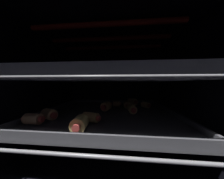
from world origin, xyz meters
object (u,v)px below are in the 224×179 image
at_px(oven_rack_lower, 109,116).
at_px(pig_in_blanket_lower_8, 91,117).
at_px(baking_tray_lower, 109,113).
at_px(pig_in_blanket_lower_5, 132,102).
at_px(pig_in_blanket_lower_4, 146,105).
at_px(heating_element, 109,39).
at_px(pig_in_blanket_upper_0, 58,72).
at_px(pig_in_blanket_upper_4, 86,76).
at_px(pig_in_blanket_lower_9, 116,104).
at_px(oven_rack_upper, 109,80).
at_px(pig_in_blanket_lower_0, 127,104).
at_px(pig_in_blanket_lower_6, 49,114).
at_px(pig_in_blanket_lower_3, 80,124).
at_px(pig_in_blanket_lower_1, 132,109).
at_px(pig_in_blanket_upper_2, 59,70).
at_px(pig_in_blanket_upper_5, 144,75).
at_px(baking_tray_upper, 109,78).
at_px(pig_in_blanket_upper_1, 147,72).
at_px(pig_in_blanket_upper_3, 114,75).
at_px(pig_in_blanket_lower_7, 106,106).
at_px(pig_in_blanket_lower_2, 33,119).

xyz_separation_m(oven_rack_lower, pig_in_blanket_lower_8, (-0.04, -0.10, 0.03)).
height_order(baking_tray_lower, pig_in_blanket_lower_5, pig_in_blanket_lower_5).
bearing_deg(pig_in_blanket_lower_4, heating_element, -150.61).
bearing_deg(pig_in_blanket_lower_8, pig_in_blanket_lower_4, 44.79).
bearing_deg(pig_in_blanket_upper_0, pig_in_blanket_upper_4, 85.41).
relative_size(pig_in_blanket_lower_9, oven_rack_upper, 0.09).
bearing_deg(pig_in_blanket_lower_0, pig_in_blanket_upper_0, -145.75).
relative_size(pig_in_blanket_lower_5, pig_in_blanket_lower_6, 0.91).
distance_m(pig_in_blanket_lower_3, pig_in_blanket_lower_5, 0.33).
height_order(pig_in_blanket_lower_1, pig_in_blanket_lower_4, pig_in_blanket_lower_1).
bearing_deg(pig_in_blanket_upper_0, pig_in_blanket_lower_1, 17.90).
bearing_deg(oven_rack_upper, pig_in_blanket_upper_2, -139.13).
bearing_deg(pig_in_blanket_lower_8, pig_in_blanket_lower_0, 59.20).
bearing_deg(pig_in_blanket_upper_5, baking_tray_upper, -141.33).
xyz_separation_m(oven_rack_lower, pig_in_blanket_lower_4, (0.15, 0.08, 0.03)).
bearing_deg(oven_rack_upper, baking_tray_lower, -90.00).
xyz_separation_m(pig_in_blanket_lower_3, oven_rack_upper, (0.05, 0.16, 0.10)).
bearing_deg(pig_in_blanket_upper_2, pig_in_blanket_upper_5, 39.70).
height_order(pig_in_blanket_lower_4, baking_tray_upper, baking_tray_upper).
bearing_deg(heating_element, oven_rack_lower, -90.00).
xyz_separation_m(heating_element, pig_in_blanket_lower_5, (0.10, 0.14, -0.25)).
distance_m(oven_rack_lower, pig_in_blanket_lower_1, 0.09).
distance_m(baking_tray_lower, pig_in_blanket_upper_1, 0.20).
distance_m(pig_in_blanket_upper_0, pig_in_blanket_upper_2, 0.04).
xyz_separation_m(pig_in_blanket_upper_4, pig_in_blanket_upper_5, (0.27, -0.03, 0.00)).
bearing_deg(baking_tray_upper, pig_in_blanket_upper_3, 85.98).
relative_size(pig_in_blanket_lower_7, pig_in_blanket_upper_2, 1.02).
height_order(heating_element, pig_in_blanket_lower_2, heating_element).
height_order(pig_in_blanket_lower_6, pig_in_blanket_upper_1, pig_in_blanket_upper_1).
bearing_deg(oven_rack_lower, pig_in_blanket_lower_1, 2.53).
xyz_separation_m(pig_in_blanket_lower_0, pig_in_blanket_lower_1, (0.01, -0.07, 0.00)).
height_order(pig_in_blanket_lower_3, pig_in_blanket_lower_4, pig_in_blanket_lower_3).
distance_m(baking_tray_lower, pig_in_blanket_upper_0, 0.22).
relative_size(baking_tray_lower, pig_in_blanket_lower_7, 7.80).
relative_size(pig_in_blanket_upper_3, pig_in_blanket_upper_5, 1.08).
xyz_separation_m(pig_in_blanket_lower_3, pig_in_blanket_lower_9, (0.07, 0.25, -0.00)).
bearing_deg(oven_rack_upper, pig_in_blanket_lower_1, 2.53).
bearing_deg(pig_in_blanket_lower_7, baking_tray_lower, -58.10).
distance_m(pig_in_blanket_lower_1, pig_in_blanket_upper_3, 0.18).
height_order(pig_in_blanket_lower_0, pig_in_blanket_lower_8, pig_in_blanket_lower_0).
relative_size(oven_rack_lower, pig_in_blanket_upper_2, 8.79).
bearing_deg(pig_in_blanket_upper_2, pig_in_blanket_lower_5, 47.98).
distance_m(pig_in_blanket_lower_2, pig_in_blanket_upper_0, 0.14).
height_order(heating_element, oven_rack_lower, heating_element).
bearing_deg(pig_in_blanket_upper_3, pig_in_blanket_lower_7, -103.77).
bearing_deg(pig_in_blanket_lower_1, pig_in_blanket_lower_6, -158.89).
xyz_separation_m(pig_in_blanket_upper_0, pig_in_blanket_upper_3, (0.16, 0.18, 0.00)).
bearing_deg(pig_in_blanket_lower_1, pig_in_blanket_upper_1, -23.83).
height_order(heating_element, pig_in_blanket_lower_9, heating_element).
bearing_deg(pig_in_blanket_lower_2, pig_in_blanket_upper_2, 23.20).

